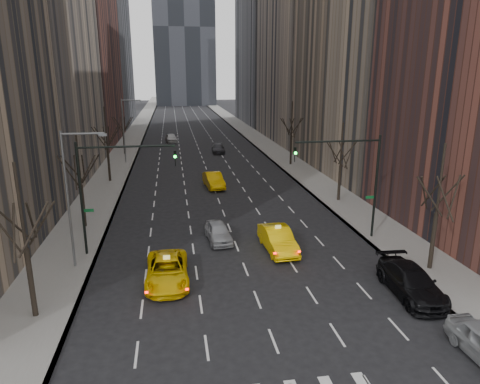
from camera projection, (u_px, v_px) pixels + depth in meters
name	position (u px, v px, depth m)	size (l,w,h in m)	color
ground	(273.00, 341.00, 20.74)	(400.00, 400.00, 0.00)	black
sidewalk_left	(133.00, 138.00, 85.47)	(4.50, 320.00, 0.15)	slate
sidewalk_right	(253.00, 135.00, 89.19)	(4.50, 320.00, 0.15)	slate
bld_left_far	(68.00, 17.00, 74.40)	(14.00, 28.00, 44.00)	brown
bld_right_far	(310.00, 3.00, 78.23)	(14.00, 28.00, 50.00)	tan
bld_right_deep	(272.00, 5.00, 106.66)	(14.00, 30.00, 58.00)	slate
tree_lw_a	(26.00, 250.00, 21.68)	(3.36, 3.50, 8.28)	black
tree_lw_b	(81.00, 185.00, 35.05)	(3.36, 3.50, 7.82)	black
tree_lw_c	(108.00, 149.00, 50.19)	(3.36, 3.50, 8.74)	black
tree_lw_d	(123.00, 132.00, 67.44)	(3.36, 3.50, 7.36)	black
tree_rw_a	(436.00, 214.00, 27.23)	(3.36, 3.50, 8.28)	black
tree_rw_b	(340.00, 165.00, 42.50)	(3.36, 3.50, 7.82)	black
tree_rw_c	(291.00, 137.00, 59.55)	(3.36, 3.50, 8.74)	black
traffic_mast_left	(105.00, 180.00, 29.30)	(6.69, 0.39, 8.00)	black
traffic_mast_right	(356.00, 171.00, 32.07)	(6.69, 0.39, 8.00)	black
streetlight_near	(72.00, 186.00, 27.10)	(2.83, 0.22, 9.00)	slate
streetlight_far	(126.00, 124.00, 60.41)	(2.83, 0.22, 9.00)	slate
taxi_suv	(167.00, 271.00, 26.41)	(2.58, 5.60, 1.56)	#EDC005
taxi_sedan	(278.00, 239.00, 31.15)	(1.83, 5.23, 1.72)	#FFC805
silver_sedan_ahead	(218.00, 232.00, 33.01)	(1.71, 4.26, 1.45)	#95979C
parked_suv_black	(411.00, 282.00, 24.84)	(2.33, 5.73, 1.66)	black
far_taxi	(214.00, 180.00, 48.57)	(1.78, 5.10, 1.68)	#E0A404
far_suv_grey	(218.00, 148.00, 70.01)	(1.98, 4.88, 1.42)	#2E2D32
far_car_white	(171.00, 138.00, 80.40)	(1.96, 4.86, 1.66)	silver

